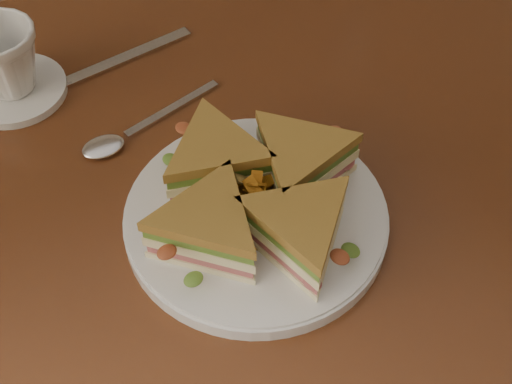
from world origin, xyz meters
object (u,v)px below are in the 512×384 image
plate (256,218)px  coffee_cup (4,60)px  knife (108,66)px  sandwich_wedges (256,195)px  saucer (14,90)px  spoon (121,138)px  table (223,219)px

plate → coffee_cup: bearing=118.3°
plate → knife: 0.30m
sandwich_wedges → saucer: bearing=118.3°
spoon → coffee_cup: (-0.08, 0.13, 0.05)m
saucer → table: bearing=-52.4°
plate → table: bearing=88.5°
plate → spoon: size_ratio=1.47×
knife → saucer: (-0.11, 0.01, 0.00)m
plate → knife: (-0.05, 0.30, -0.01)m
plate → sandwich_wedges: 0.04m
sandwich_wedges → knife: sandwich_wedges is taller
plate → knife: size_ratio=1.23×
spoon → saucer: same height
knife → coffee_cup: bearing=169.4°
plate → saucer: (-0.16, 0.30, -0.00)m
plate → spoon: plate is taller
table → saucer: size_ratio=9.71×
spoon → coffee_cup: coffee_cup is taller
coffee_cup → saucer: bearing=0.0°
table → coffee_cup: bearing=127.6°
sandwich_wedges → coffee_cup: coffee_cup is taller
table → knife: 0.24m
table → coffee_cup: 0.31m
table → plate: bearing=-91.5°
plate → sandwich_wedges: bearing=180.0°
spoon → saucer: bearing=108.9°
table → knife: size_ratio=5.58×
knife → coffee_cup: coffee_cup is taller
plate → saucer: bearing=118.3°
sandwich_wedges → spoon: bearing=114.8°
spoon → knife: bearing=62.6°
spoon → plate: bearing=-78.9°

